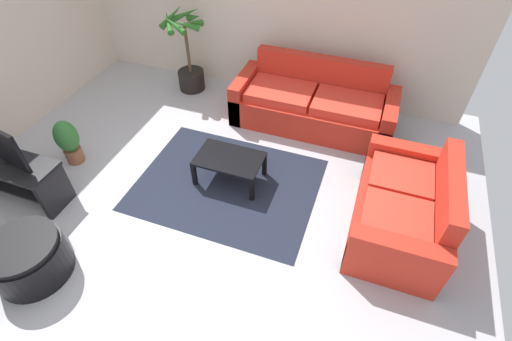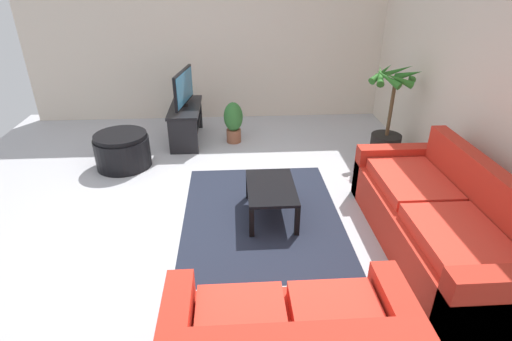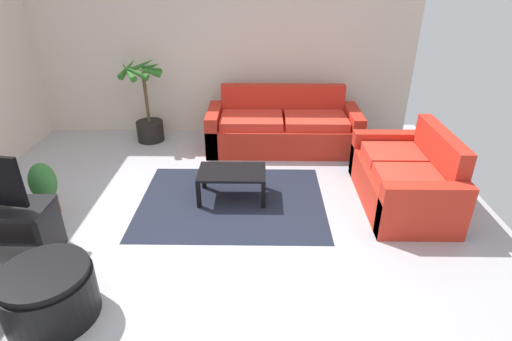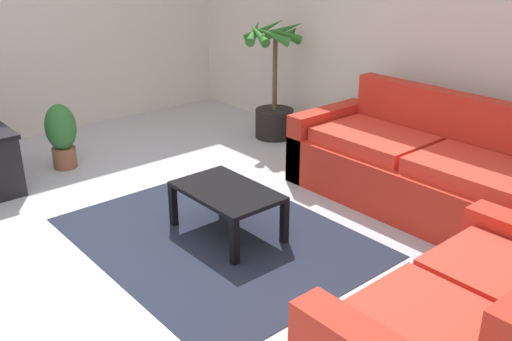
{
  "view_description": "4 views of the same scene",
  "coord_description": "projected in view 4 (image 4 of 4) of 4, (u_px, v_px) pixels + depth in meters",
  "views": [
    {
      "loc": [
        1.68,
        -2.24,
        3.35
      ],
      "look_at": [
        0.68,
        0.55,
        0.49
      ],
      "focal_mm": 26.1,
      "sensor_mm": 36.0,
      "label": 1
    },
    {
      "loc": [
        3.93,
        0.38,
        2.46
      ],
      "look_at": [
        0.46,
        0.6,
        0.67
      ],
      "focal_mm": 28.13,
      "sensor_mm": 36.0,
      "label": 2
    },
    {
      "loc": [
        0.59,
        -3.49,
        2.58
      ],
      "look_at": [
        0.54,
        0.68,
        0.42
      ],
      "focal_mm": 28.45,
      "sensor_mm": 36.0,
      "label": 3
    },
    {
      "loc": [
        3.23,
        -1.5,
        2.05
      ],
      "look_at": [
        0.51,
        0.83,
        0.58
      ],
      "focal_mm": 39.59,
      "sensor_mm": 36.0,
      "label": 4
    }
  ],
  "objects": [
    {
      "name": "potted_plant_small",
      "position": [
        61.0,
        134.0,
        5.34
      ],
      "size": [
        0.29,
        0.29,
        0.63
      ],
      "color": "brown",
      "rests_on": "ground"
    },
    {
      "name": "couch_main",
      "position": [
        426.0,
        172.0,
        4.56
      ],
      "size": [
        2.27,
        0.9,
        0.9
      ],
      "color": "red",
      "rests_on": "ground"
    },
    {
      "name": "coffee_table",
      "position": [
        227.0,
        196.0,
        4.13
      ],
      "size": [
        0.8,
        0.51,
        0.36
      ],
      "color": "black",
      "rests_on": "ground"
    },
    {
      "name": "ground_plane",
      "position": [
        119.0,
        255.0,
        3.95
      ],
      "size": [
        6.6,
        6.6,
        0.0
      ],
      "primitive_type": "plane",
      "color": "#B2B2B7"
    },
    {
      "name": "area_rug",
      "position": [
        217.0,
        237.0,
        4.18
      ],
      "size": [
        2.2,
        1.7,
        0.01
      ],
      "primitive_type": "cube",
      "color": "#1E2333",
      "rests_on": "ground"
    },
    {
      "name": "potted_palm",
      "position": [
        274.0,
        93.0,
        6.13
      ],
      "size": [
        0.66,
        0.69,
        1.29
      ],
      "color": "black",
      "rests_on": "ground"
    },
    {
      "name": "couch_loveseat",
      "position": [
        479.0,
        340.0,
        2.66
      ],
      "size": [
        0.9,
        1.58,
        0.9
      ],
      "color": "red",
      "rests_on": "ground"
    },
    {
      "name": "wall_back",
      "position": [
        397.0,
        20.0,
        5.24
      ],
      "size": [
        6.0,
        0.06,
        2.7
      ],
      "primitive_type": "cube",
      "color": "beige",
      "rests_on": "ground"
    }
  ]
}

